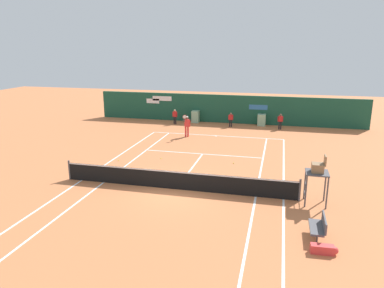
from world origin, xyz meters
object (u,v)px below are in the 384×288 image
(player_on_baseline, at_px, (187,125))
(tennis_ball_mid_court, at_px, (161,158))
(umpire_chair, at_px, (318,172))
(tennis_ball_near_service_line, at_px, (234,163))
(ball_kid_right_post, at_px, (175,116))
(ball_kid_centre_post, at_px, (280,120))
(equipment_bag, at_px, (325,249))
(player_bench, at_px, (319,226))
(tennis_ball_by_sideline, at_px, (118,160))
(ball_kid_left_post, at_px, (231,119))

(player_on_baseline, height_order, tennis_ball_mid_court, player_on_baseline)
(umpire_chair, xyz_separation_m, tennis_ball_near_service_line, (-4.39, 4.99, -1.53))
(player_on_baseline, relative_size, ball_kid_right_post, 1.37)
(player_on_baseline, height_order, ball_kid_centre_post, player_on_baseline)
(equipment_bag, distance_m, tennis_ball_near_service_line, 10.27)
(player_bench, height_order, tennis_ball_by_sideline, player_bench)
(ball_kid_centre_post, distance_m, tennis_ball_mid_court, 12.88)
(ball_kid_left_post, height_order, tennis_ball_by_sideline, ball_kid_left_post)
(ball_kid_centre_post, height_order, ball_kid_left_post, ball_kid_centre_post)
(umpire_chair, xyz_separation_m, ball_kid_right_post, (-11.22, 15.43, -0.77))
(player_on_baseline, distance_m, ball_kid_right_post, 5.05)
(player_on_baseline, relative_size, ball_kid_left_post, 1.45)
(ball_kid_right_post, xyz_separation_m, tennis_ball_near_service_line, (6.83, -10.44, -0.75))
(player_bench, height_order, ball_kid_centre_post, ball_kid_centre_post)
(player_on_baseline, xyz_separation_m, tennis_ball_near_service_line, (4.52, -5.96, -0.96))
(umpire_chair, bearing_deg, tennis_ball_by_sideline, 71.72)
(player_on_baseline, relative_size, ball_kid_centre_post, 1.36)
(ball_kid_left_post, xyz_separation_m, tennis_ball_mid_court, (-3.02, -10.57, -0.71))
(equipment_bag, relative_size, ball_kid_right_post, 0.69)
(player_on_baseline, distance_m, ball_kid_left_post, 5.34)
(ball_kid_left_post, bearing_deg, ball_kid_centre_post, 174.37)
(ball_kid_right_post, bearing_deg, ball_kid_left_post, -177.78)
(ball_kid_centre_post, bearing_deg, ball_kid_right_post, -9.10)
(umpire_chair, height_order, ball_kid_left_post, umpire_chair)
(umpire_chair, relative_size, tennis_ball_near_service_line, 34.43)
(ball_kid_centre_post, bearing_deg, player_bench, 85.85)
(ball_kid_centre_post, distance_m, ball_kid_right_post, 9.49)
(player_bench, xyz_separation_m, tennis_ball_near_service_line, (-4.28, 8.20, -0.47))
(tennis_ball_by_sideline, bearing_deg, ball_kid_left_post, 64.67)
(umpire_chair, height_order, player_on_baseline, umpire_chair)
(tennis_ball_mid_court, bearing_deg, player_bench, -42.09)
(umpire_chair, xyz_separation_m, ball_kid_centre_post, (-1.73, 15.43, -0.77))
(ball_kid_centre_post, relative_size, tennis_ball_near_service_line, 20.22)
(ball_kid_right_post, bearing_deg, tennis_ball_by_sideline, 90.67)
(player_bench, xyz_separation_m, tennis_ball_mid_court, (-8.93, 8.07, -0.47))
(player_on_baseline, bearing_deg, ball_kid_left_post, -143.37)
(player_bench, distance_m, equipment_bag, 1.14)
(tennis_ball_near_service_line, bearing_deg, player_bench, -62.46)
(tennis_ball_mid_court, bearing_deg, player_on_baseline, 88.75)
(tennis_ball_near_service_line, bearing_deg, ball_kid_centre_post, 75.70)
(ball_kid_right_post, bearing_deg, ball_kid_centre_post, -177.78)
(equipment_bag, bearing_deg, umpire_chair, 90.16)
(ball_kid_left_post, height_order, ball_kid_right_post, ball_kid_right_post)
(tennis_ball_by_sideline, distance_m, tennis_ball_mid_court, 2.70)
(player_on_baseline, height_order, tennis_ball_by_sideline, player_on_baseline)
(tennis_ball_mid_court, bearing_deg, umpire_chair, -28.22)
(ball_kid_right_post, bearing_deg, umpire_chair, 128.24)
(tennis_ball_mid_court, bearing_deg, ball_kid_left_post, 74.08)
(player_bench, height_order, tennis_ball_near_service_line, player_bench)
(player_bench, bearing_deg, equipment_bag, -173.15)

